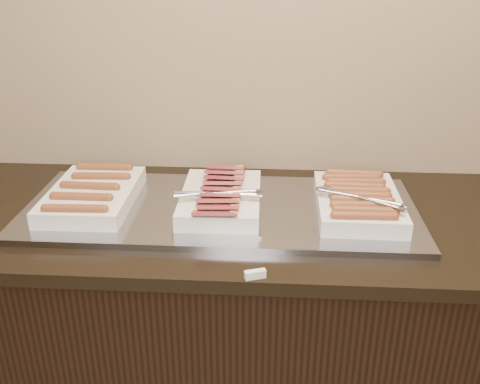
% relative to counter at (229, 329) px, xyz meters
% --- Properties ---
extents(counter, '(2.06, 0.76, 0.90)m').
position_rel_counter_xyz_m(counter, '(0.00, 0.00, 0.00)').
color(counter, black).
rests_on(counter, ground).
extents(warming_tray, '(1.20, 0.50, 0.02)m').
position_rel_counter_xyz_m(warming_tray, '(-0.02, 0.00, 0.46)').
color(warming_tray, '#91939E').
rests_on(warming_tray, counter).
extents(dish_left, '(0.26, 0.38, 0.07)m').
position_rel_counter_xyz_m(dish_left, '(-0.42, 0.00, 0.50)').
color(dish_left, white).
rests_on(dish_left, warming_tray).
extents(dish_center, '(0.27, 0.38, 0.09)m').
position_rel_counter_xyz_m(dish_center, '(-0.02, -0.00, 0.50)').
color(dish_center, white).
rests_on(dish_center, warming_tray).
extents(dish_right, '(0.27, 0.37, 0.08)m').
position_rel_counter_xyz_m(dish_right, '(0.40, -0.00, 0.50)').
color(dish_right, white).
rests_on(dish_right, warming_tray).
extents(label_holder, '(0.06, 0.03, 0.02)m').
position_rel_counter_xyz_m(label_holder, '(0.10, -0.36, 0.46)').
color(label_holder, white).
rests_on(label_holder, counter).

